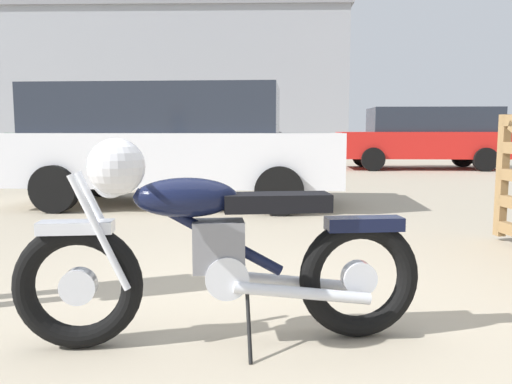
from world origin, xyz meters
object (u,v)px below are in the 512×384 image
object	(u,v)px
vintage_motorcycle	(212,251)
dark_sedan_left	(425,136)
blue_hatchback_right	(195,136)
red_hatchback_near	(82,139)
silver_sedan_mid	(171,141)

from	to	relation	value
vintage_motorcycle	dark_sedan_left	xyz separation A→B (m)	(5.68, 12.20, 0.45)
blue_hatchback_right	red_hatchback_near	world-z (taller)	blue_hatchback_right
vintage_motorcycle	silver_sedan_mid	xyz separation A→B (m)	(-0.76, 5.17, 0.45)
silver_sedan_mid	dark_sedan_left	world-z (taller)	same
dark_sedan_left	blue_hatchback_right	distance (m)	6.72
silver_sedan_mid	red_hatchback_near	bearing A→B (deg)	119.39
silver_sedan_mid	blue_hatchback_right	world-z (taller)	same
blue_hatchback_right	vintage_motorcycle	bearing A→B (deg)	-94.17
dark_sedan_left	vintage_motorcycle	bearing A→B (deg)	70.63
silver_sedan_mid	red_hatchback_near	xyz separation A→B (m)	(-3.89, 9.41, -0.10)
silver_sedan_mid	dark_sedan_left	xyz separation A→B (m)	(6.44, 7.03, 0.00)
vintage_motorcycle	silver_sedan_mid	distance (m)	5.25
dark_sedan_left	blue_hatchback_right	size ratio (longest dim) A/B	0.99
vintage_motorcycle	red_hatchback_near	size ratio (longest dim) A/B	0.49
vintage_motorcycle	silver_sedan_mid	size ratio (longest dim) A/B	0.43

